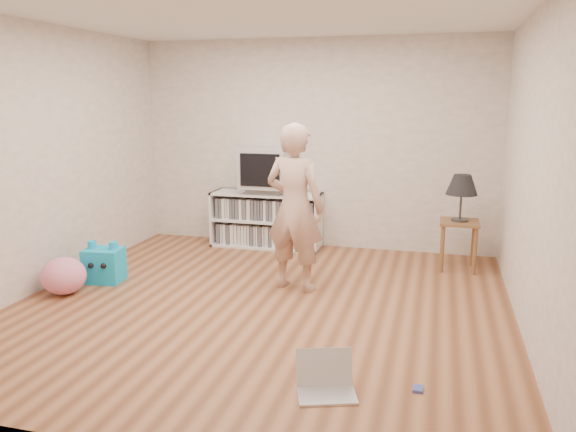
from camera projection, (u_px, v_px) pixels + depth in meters
The scene contains 13 objects.
ground at pixel (260, 305), 5.20m from camera, with size 4.50×4.50×0.00m, color brown.
walls at pixel (259, 166), 4.92m from camera, with size 4.52×4.52×2.60m.
ceiling at pixel (257, 10), 4.65m from camera, with size 4.50×4.50×0.01m, color white.
media_unit at pixel (267, 219), 7.19m from camera, with size 1.40×0.45×0.70m.
dvd_deck at pixel (266, 190), 7.09m from camera, with size 0.45×0.35×0.07m, color gray.
crt_tv at pixel (266, 168), 7.03m from camera, with size 0.60×0.53×0.50m.
side_table at pixel (459, 233), 6.21m from camera, with size 0.42×0.42×0.55m.
table_lamp at pixel (462, 186), 6.10m from camera, with size 0.34×0.34×0.52m.
person at pixel (295, 208), 5.49m from camera, with size 0.60×0.40×1.66m, color tan.
laptop at pixel (325, 381), 3.67m from camera, with size 0.45×0.41×0.26m.
playing_cards at pixel (418, 389), 3.69m from camera, with size 0.07×0.09×0.02m, color #404EAB.
plush_blue at pixel (104, 264), 5.83m from camera, with size 0.41×0.36×0.43m.
plush_pink at pixel (64, 276), 5.47m from camera, with size 0.43×0.43×0.36m, color pink.
Camera 1 is at (1.53, -4.67, 1.90)m, focal length 35.00 mm.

